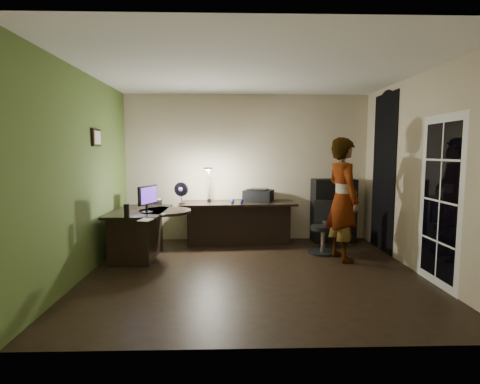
{
  "coord_description": "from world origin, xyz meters",
  "views": [
    {
      "loc": [
        -0.32,
        -4.98,
        1.64
      ],
      "look_at": [
        -0.15,
        1.05,
        1.0
      ],
      "focal_mm": 28.0,
      "sensor_mm": 36.0,
      "label": 1
    }
  ],
  "objects_px": {
    "desk_right": "(238,223)",
    "office_chair": "(323,228)",
    "person": "(343,199)",
    "monitor": "(147,203)",
    "cabinet": "(333,210)",
    "desk_left": "(140,234)"
  },
  "relations": [
    {
      "from": "monitor",
      "to": "person",
      "type": "distance_m",
      "value": 2.95
    },
    {
      "from": "desk_right",
      "to": "person",
      "type": "xyz_separation_m",
      "value": [
        1.56,
        -1.04,
        0.55
      ]
    },
    {
      "from": "desk_right",
      "to": "monitor",
      "type": "height_order",
      "value": "monitor"
    },
    {
      "from": "desk_right",
      "to": "person",
      "type": "relative_size",
      "value": 1.08
    },
    {
      "from": "desk_right",
      "to": "person",
      "type": "distance_m",
      "value": 1.95
    },
    {
      "from": "cabinet",
      "to": "person",
      "type": "distance_m",
      "value": 1.25
    },
    {
      "from": "desk_right",
      "to": "monitor",
      "type": "relative_size",
      "value": 4.57
    },
    {
      "from": "cabinet",
      "to": "monitor",
      "type": "xyz_separation_m",
      "value": [
        -3.15,
        -1.22,
        0.32
      ]
    },
    {
      "from": "desk_right",
      "to": "office_chair",
      "type": "distance_m",
      "value": 1.52
    },
    {
      "from": "office_chair",
      "to": "person",
      "type": "distance_m",
      "value": 0.66
    },
    {
      "from": "monitor",
      "to": "office_chair",
      "type": "bearing_deg",
      "value": 30.61
    },
    {
      "from": "office_chair",
      "to": "person",
      "type": "relative_size",
      "value": 0.46
    },
    {
      "from": "office_chair",
      "to": "monitor",
      "type": "bearing_deg",
      "value": -150.58
    },
    {
      "from": "desk_left",
      "to": "office_chair",
      "type": "height_order",
      "value": "office_chair"
    },
    {
      "from": "cabinet",
      "to": "person",
      "type": "bearing_deg",
      "value": -101.49
    },
    {
      "from": "desk_left",
      "to": "monitor",
      "type": "height_order",
      "value": "monitor"
    },
    {
      "from": "cabinet",
      "to": "person",
      "type": "xyz_separation_m",
      "value": [
        -0.2,
        -1.19,
        0.35
      ]
    },
    {
      "from": "monitor",
      "to": "person",
      "type": "xyz_separation_m",
      "value": [
        2.95,
        0.03,
        0.04
      ]
    },
    {
      "from": "desk_right",
      "to": "monitor",
      "type": "xyz_separation_m",
      "value": [
        -1.39,
        -1.07,
        0.51
      ]
    },
    {
      "from": "desk_right",
      "to": "person",
      "type": "bearing_deg",
      "value": -36.65
    },
    {
      "from": "cabinet",
      "to": "office_chair",
      "type": "distance_m",
      "value": 0.93
    },
    {
      "from": "desk_left",
      "to": "office_chair",
      "type": "relative_size",
      "value": 1.53
    }
  ]
}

